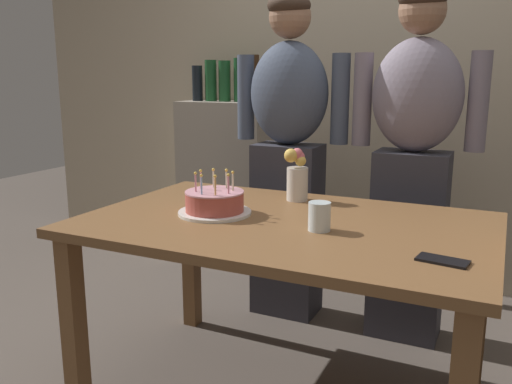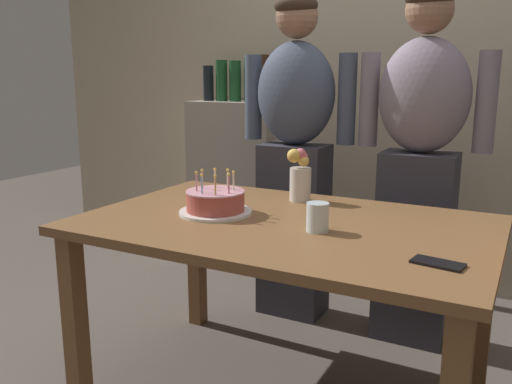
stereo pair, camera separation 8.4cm
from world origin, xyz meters
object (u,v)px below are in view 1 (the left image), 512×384
cell_phone (443,261)px  flower_vase (297,175)px  water_glass_near (319,216)px  birthday_cake (215,203)px  person_man_bearded (288,153)px  person_woman_cardigan (413,161)px

cell_phone → flower_vase: bearing=149.2°
water_glass_near → flower_vase: size_ratio=0.45×
birthday_cake → person_man_bearded: person_man_bearded is taller
birthday_cake → cell_phone: bearing=-12.5°
birthday_cake → person_man_bearded: (-0.02, 0.80, 0.09)m
cell_phone → person_woman_cardigan: size_ratio=0.09×
person_woman_cardigan → cell_phone: bearing=104.4°
birthday_cake → cell_phone: 0.89m
cell_phone → person_man_bearded: person_man_bearded is taller
person_woman_cardigan → water_glass_near: bearing=78.5°
flower_vase → person_man_bearded: bearing=116.3°
cell_phone → flower_vase: size_ratio=0.64×
person_man_bearded → cell_phone: bearing=131.7°
birthday_cake → person_man_bearded: 0.81m
flower_vase → cell_phone: bearing=-39.5°
water_glass_near → cell_phone: size_ratio=0.70×
flower_vase → person_woman_cardigan: (0.41, 0.45, 0.02)m
cell_phone → person_woman_cardigan: (-0.26, 1.00, 0.13)m
water_glass_near → person_man_bearded: bearing=118.6°
flower_vase → person_woman_cardigan: 0.61m
birthday_cake → person_woman_cardigan: 1.01m
birthday_cake → cell_phone: size_ratio=1.98×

